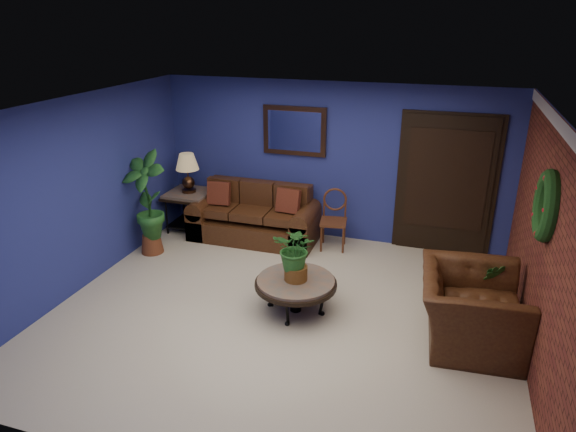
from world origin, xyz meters
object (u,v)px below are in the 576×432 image
(end_table, at_px, (190,201))
(table_lamp, at_px, (187,168))
(coffee_table, at_px, (296,284))
(side_chair, at_px, (334,215))
(armchair, at_px, (470,309))
(sofa, at_px, (256,220))

(end_table, distance_m, table_lamp, 0.56)
(coffee_table, height_order, end_table, end_table)
(side_chair, bearing_deg, armchair, -53.47)
(end_table, relative_size, armchair, 0.59)
(table_lamp, xyz_separation_m, armchair, (4.45, -1.94, -0.67))
(sofa, distance_m, coffee_table, 2.33)
(coffee_table, height_order, table_lamp, table_lamp)
(side_chair, distance_m, armchair, 2.83)
(table_lamp, bearing_deg, side_chair, 1.59)
(side_chair, height_order, armchair, side_chair)
(sofa, bearing_deg, end_table, -178.70)
(sofa, xyz_separation_m, coffee_table, (1.28, -1.95, 0.07))
(coffee_table, distance_m, end_table, 3.11)
(sofa, xyz_separation_m, side_chair, (1.29, 0.04, 0.23))
(armchair, bearing_deg, side_chair, 41.01)
(end_table, relative_size, table_lamp, 1.17)
(table_lamp, distance_m, side_chair, 2.51)
(coffee_table, height_order, side_chair, side_chair)
(end_table, distance_m, armchair, 4.86)
(end_table, distance_m, side_chair, 2.45)
(end_table, height_order, armchair, armchair)
(coffee_table, bearing_deg, armchair, -0.39)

